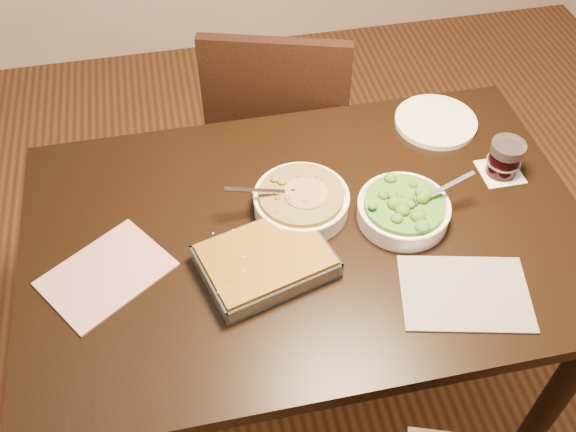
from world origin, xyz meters
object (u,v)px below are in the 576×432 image
(table, at_px, (307,253))
(baking_dish, at_px, (266,261))
(broccoli_bowl, at_px, (403,209))
(chair_far, at_px, (280,128))
(wine_tumbler, at_px, (505,157))
(dinner_plate, at_px, (436,122))
(stew_bowl, at_px, (301,200))

(table, bearing_deg, baking_dish, -141.87)
(broccoli_bowl, xyz_separation_m, chair_far, (-0.18, 0.65, -0.25))
(chair_far, bearing_deg, broccoli_bowl, 122.89)
(wine_tumbler, distance_m, dinner_plate, 0.25)
(table, bearing_deg, broccoli_bowl, -2.90)
(stew_bowl, height_order, broccoli_bowl, stew_bowl)
(broccoli_bowl, distance_m, chair_far, 0.72)
(wine_tumbler, height_order, chair_far, chair_far)
(table, bearing_deg, chair_far, 85.02)
(baking_dish, distance_m, chair_far, 0.80)
(broccoli_bowl, height_order, baking_dish, broccoli_bowl)
(table, xyz_separation_m, dinner_plate, (0.45, 0.32, 0.10))
(baking_dish, xyz_separation_m, wine_tumbler, (0.67, 0.19, 0.03))
(broccoli_bowl, distance_m, baking_dish, 0.37)
(wine_tumbler, xyz_separation_m, dinner_plate, (-0.10, 0.23, -0.05))
(broccoli_bowl, bearing_deg, wine_tumbler, 18.28)
(table, bearing_deg, stew_bowl, 91.69)
(table, relative_size, baking_dish, 4.11)
(table, xyz_separation_m, baking_dish, (-0.12, -0.10, 0.12))
(broccoli_bowl, distance_m, dinner_plate, 0.39)
(wine_tumbler, relative_size, chair_far, 0.10)
(stew_bowl, bearing_deg, broccoli_bowl, -18.25)
(wine_tumbler, bearing_deg, table, -170.67)
(table, xyz_separation_m, broccoli_bowl, (0.24, -0.01, 0.13))
(table, relative_size, chair_far, 1.47)
(stew_bowl, distance_m, broccoli_bowl, 0.25)
(table, bearing_deg, dinner_plate, 35.04)
(table, height_order, chair_far, chair_far)
(dinner_plate, bearing_deg, baking_dish, -144.28)
(stew_bowl, height_order, wine_tumbler, wine_tumbler)
(stew_bowl, distance_m, dinner_plate, 0.52)
(stew_bowl, relative_size, chair_far, 0.28)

